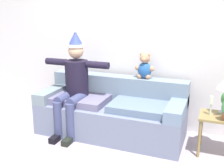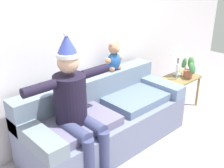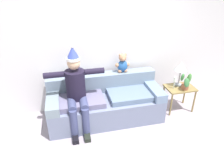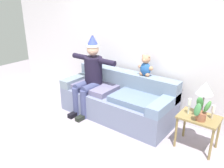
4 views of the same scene
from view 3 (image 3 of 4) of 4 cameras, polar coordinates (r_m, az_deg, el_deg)
ground_plane at (r=3.39m, az=1.89°, el=-19.16°), size 10.00×10.00×0.00m
back_wall at (r=4.00m, az=-3.70°, el=11.28°), size 7.00×0.10×2.70m
couch at (r=3.96m, az=-1.95°, el=-5.11°), size 2.12×0.86×0.82m
person_seated at (r=3.54m, az=-9.98°, el=-1.37°), size 1.02×0.77×1.53m
teddy_bear at (r=3.97m, az=2.97°, el=5.66°), size 0.29×0.17×0.38m
side_table at (r=4.35m, az=18.36°, el=-1.80°), size 0.57×0.41×0.52m
table_lamp at (r=4.21m, az=18.75°, el=4.39°), size 0.24×0.24×0.51m
potted_plant at (r=4.20m, az=19.89°, el=0.46°), size 0.25×0.30×0.34m
candle_tall at (r=4.15m, az=17.11°, el=0.75°), size 0.04×0.04×0.25m
candle_short at (r=4.37m, az=20.32°, el=1.21°), size 0.04×0.04×0.21m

